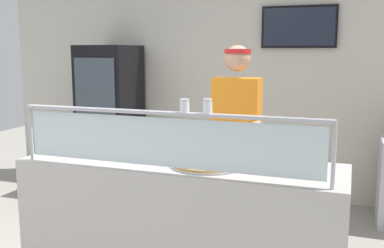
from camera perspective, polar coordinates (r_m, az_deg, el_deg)
The scene contains 9 objects.
shop_rear_unit at distance 5.33m, azimuth 7.95°, elevation 5.37°, with size 6.64×0.13×2.70m.
serving_counter at distance 3.27m, azimuth -1.43°, elevation -12.97°, with size 2.24×0.69×0.95m, color #BCB7B2.
sneeze_guard at distance 2.81m, azimuth -3.60°, elevation -1.19°, with size 2.07×0.06×0.39m.
pizza_tray at distance 3.03m, azimuth 1.92°, elevation -5.01°, with size 0.51×0.51×0.04m.
pizza_server at distance 2.99m, azimuth 2.71°, elevation -4.77°, with size 0.07×0.28×0.01m, color #ADAFB7.
parmesan_shaker at distance 2.73m, azimuth -0.95°, elevation 2.23°, with size 0.06×0.06×0.08m.
pepper_flake_shaker at distance 2.68m, azimuth 2.00°, elevation 2.15°, with size 0.06×0.06×0.09m.
worker_figure at distance 3.70m, azimuth 5.70°, elevation -1.79°, with size 0.41×0.50×1.76m.
drink_fridge at distance 5.57m, azimuth -10.32°, elevation 0.64°, with size 0.62×0.67×1.78m.
Camera 1 is at (2.23, -2.48, 1.72)m, focal length 41.90 mm.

